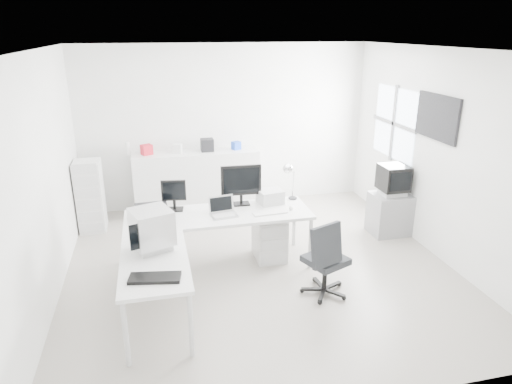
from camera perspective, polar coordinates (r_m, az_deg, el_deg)
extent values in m
cube|color=beige|center=(6.21, 0.43, -9.33)|extent=(5.00, 5.00, 0.01)
cube|color=white|center=(5.43, 0.50, 17.45)|extent=(5.00, 5.00, 0.01)
cube|color=white|center=(8.04, -3.77, 8.12)|extent=(5.00, 0.02, 2.80)
cube|color=white|center=(5.65, -25.03, 1.19)|extent=(0.02, 5.00, 2.80)
cube|color=white|center=(6.68, 21.85, 4.32)|extent=(0.02, 5.00, 2.80)
cube|color=silver|center=(6.31, 1.69, -5.74)|extent=(0.40, 0.50, 0.60)
cube|color=black|center=(5.97, -12.93, -2.34)|extent=(0.42, 0.33, 0.14)
cube|color=silver|center=(5.94, 1.76, -2.60)|extent=(0.46, 0.17, 0.02)
sphere|color=silver|center=(6.06, 4.39, -2.01)|extent=(0.06, 0.06, 0.06)
cube|color=#B9B9B9|center=(6.27, 1.79, -0.57)|extent=(0.36, 0.33, 0.18)
cube|color=black|center=(4.55, -12.53, -10.43)|extent=(0.52, 0.28, 0.03)
cube|color=gray|center=(7.35, 16.37, -2.62)|extent=(0.58, 0.48, 0.64)
cube|color=silver|center=(7.94, -7.40, 1.33)|extent=(2.11, 0.53, 1.06)
cube|color=red|center=(7.74, -13.51, 5.17)|extent=(0.21, 0.20, 0.17)
cube|color=silver|center=(7.75, -9.80, 5.39)|extent=(0.18, 0.17, 0.15)
cube|color=black|center=(7.79, -6.13, 5.87)|extent=(0.21, 0.19, 0.21)
cube|color=blue|center=(7.87, -2.49, 5.83)|extent=(0.17, 0.16, 0.14)
cylinder|color=silver|center=(7.78, -15.74, 5.26)|extent=(0.07, 0.07, 0.22)
cube|color=silver|center=(7.56, -20.01, -0.48)|extent=(0.39, 0.46, 1.12)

